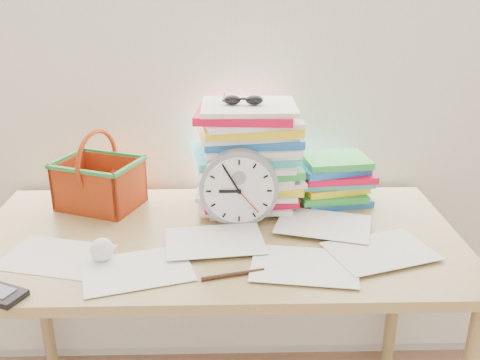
{
  "coord_description": "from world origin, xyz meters",
  "views": [
    {
      "loc": [
        0.03,
        0.22,
        1.46
      ],
      "look_at": [
        0.07,
        1.6,
        0.92
      ],
      "focal_mm": 40.0,
      "sensor_mm": 36.0,
      "label": 1
    }
  ],
  "objects_px": {
    "paper_stack": "(249,156)",
    "book_stack": "(333,180)",
    "desk": "(217,257)",
    "clock": "(239,188)",
    "basket": "(98,170)"
  },
  "relations": [
    {
      "from": "desk",
      "to": "clock",
      "type": "relative_size",
      "value": 6.01
    },
    {
      "from": "paper_stack",
      "to": "basket",
      "type": "distance_m",
      "value": 0.48
    },
    {
      "from": "paper_stack",
      "to": "clock",
      "type": "height_order",
      "value": "paper_stack"
    },
    {
      "from": "paper_stack",
      "to": "book_stack",
      "type": "xyz_separation_m",
      "value": [
        0.28,
        0.02,
        -0.09
      ]
    },
    {
      "from": "desk",
      "to": "paper_stack",
      "type": "distance_m",
      "value": 0.34
    },
    {
      "from": "paper_stack",
      "to": "book_stack",
      "type": "bearing_deg",
      "value": 4.24
    },
    {
      "from": "paper_stack",
      "to": "clock",
      "type": "distance_m",
      "value": 0.15
    },
    {
      "from": "paper_stack",
      "to": "book_stack",
      "type": "relative_size",
      "value": 1.31
    },
    {
      "from": "book_stack",
      "to": "desk",
      "type": "bearing_deg",
      "value": -147.91
    },
    {
      "from": "clock",
      "to": "basket",
      "type": "bearing_deg",
      "value": 162.24
    },
    {
      "from": "clock",
      "to": "book_stack",
      "type": "bearing_deg",
      "value": 27.52
    },
    {
      "from": "paper_stack",
      "to": "clock",
      "type": "xyz_separation_m",
      "value": [
        -0.03,
        -0.14,
        -0.05
      ]
    },
    {
      "from": "book_stack",
      "to": "basket",
      "type": "distance_m",
      "value": 0.76
    },
    {
      "from": "desk",
      "to": "paper_stack",
      "type": "xyz_separation_m",
      "value": [
        0.1,
        0.22,
        0.24
      ]
    },
    {
      "from": "paper_stack",
      "to": "clock",
      "type": "relative_size",
      "value": 1.44
    }
  ]
}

